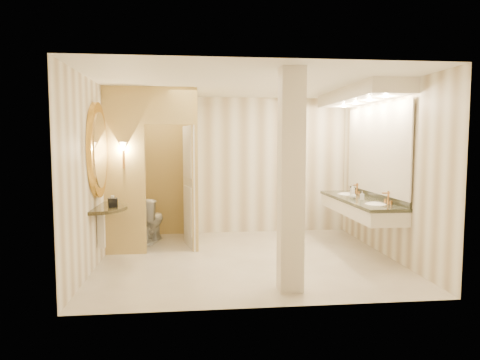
# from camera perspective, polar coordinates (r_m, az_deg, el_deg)

# --- Properties ---
(floor) EXTENTS (4.50, 4.50, 0.00)m
(floor) POSITION_cam_1_polar(r_m,az_deg,el_deg) (6.81, 0.94, -10.42)
(floor) COLOR beige
(floor) RESTS_ON ground
(ceiling) EXTENTS (4.50, 4.50, 0.00)m
(ceiling) POSITION_cam_1_polar(r_m,az_deg,el_deg) (6.62, 0.98, 12.72)
(ceiling) COLOR white
(ceiling) RESTS_ON wall_back
(wall_back) EXTENTS (4.50, 0.02, 2.70)m
(wall_back) POSITION_cam_1_polar(r_m,az_deg,el_deg) (8.56, -0.70, 1.94)
(wall_back) COLOR white
(wall_back) RESTS_ON floor
(wall_front) EXTENTS (4.50, 0.02, 2.70)m
(wall_front) POSITION_cam_1_polar(r_m,az_deg,el_deg) (4.61, 4.04, -0.78)
(wall_front) COLOR white
(wall_front) RESTS_ON floor
(wall_left) EXTENTS (0.02, 4.00, 2.70)m
(wall_left) POSITION_cam_1_polar(r_m,az_deg,el_deg) (6.68, -18.56, 0.79)
(wall_left) COLOR white
(wall_left) RESTS_ON floor
(wall_right) EXTENTS (0.02, 4.00, 2.70)m
(wall_right) POSITION_cam_1_polar(r_m,az_deg,el_deg) (7.21, 19.00, 1.07)
(wall_right) COLOR white
(wall_right) RESTS_ON floor
(toilet_closet) EXTENTS (1.50, 1.55, 2.70)m
(toilet_closet) POSITION_cam_1_polar(r_m,az_deg,el_deg) (7.50, -8.46, 1.71)
(toilet_closet) COLOR #D5BA6F
(toilet_closet) RESTS_ON floor
(wall_sconce) EXTENTS (0.14, 0.14, 0.42)m
(wall_sconce) POSITION_cam_1_polar(r_m,az_deg,el_deg) (7.03, -15.30, 4.19)
(wall_sconce) COLOR #BB7D3C
(wall_sconce) RESTS_ON toilet_closet
(vanity) EXTENTS (0.75, 2.54, 2.09)m
(vanity) POSITION_cam_1_polar(r_m,az_deg,el_deg) (7.41, 16.02, 3.41)
(vanity) COLOR silver
(vanity) RESTS_ON floor
(console_shelf) EXTENTS (1.07, 1.07, 1.98)m
(console_shelf) POSITION_cam_1_polar(r_m,az_deg,el_deg) (6.59, -18.41, 0.72)
(console_shelf) COLOR black
(console_shelf) RESTS_ON floor
(pillar) EXTENTS (0.29, 0.29, 2.70)m
(pillar) POSITION_cam_1_polar(r_m,az_deg,el_deg) (5.19, 6.81, -0.14)
(pillar) COLOR silver
(pillar) RESTS_ON floor
(tissue_box) EXTENTS (0.16, 0.16, 0.13)m
(tissue_box) POSITION_cam_1_polar(r_m,az_deg,el_deg) (6.50, -16.61, -2.90)
(tissue_box) COLOR black
(tissue_box) RESTS_ON console_shelf
(toilet) EXTENTS (0.65, 0.90, 0.83)m
(toilet) POSITION_cam_1_polar(r_m,az_deg,el_deg) (7.98, -12.06, -5.18)
(toilet) COLOR white
(toilet) RESTS_ON floor
(soap_bottle_a) EXTENTS (0.08, 0.08, 0.15)m
(soap_bottle_a) POSITION_cam_1_polar(r_m,az_deg,el_deg) (7.27, 15.96, -1.99)
(soap_bottle_a) COLOR beige
(soap_bottle_a) RESTS_ON vanity
(soap_bottle_b) EXTENTS (0.10, 0.10, 0.11)m
(soap_bottle_b) POSITION_cam_1_polar(r_m,az_deg,el_deg) (7.39, 14.90, -1.98)
(soap_bottle_b) COLOR silver
(soap_bottle_b) RESTS_ON vanity
(soap_bottle_c) EXTENTS (0.11, 0.11, 0.23)m
(soap_bottle_c) POSITION_cam_1_polar(r_m,az_deg,el_deg) (7.50, 14.76, -1.42)
(soap_bottle_c) COLOR #C6B28C
(soap_bottle_c) RESTS_ON vanity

